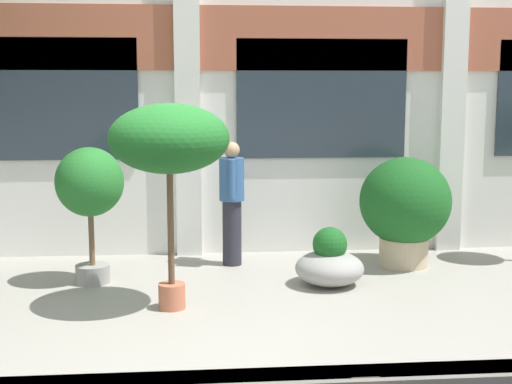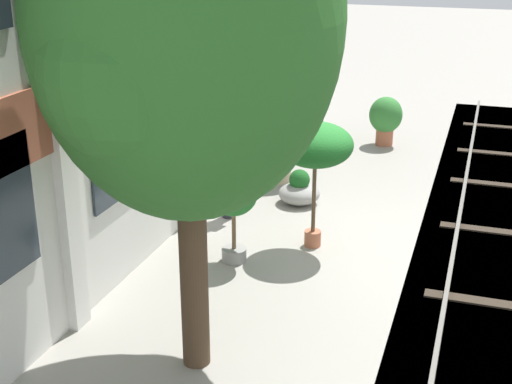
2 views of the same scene
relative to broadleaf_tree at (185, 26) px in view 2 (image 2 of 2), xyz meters
The scene contains 11 objects.
ground_plane 6.11m from the broadleaf_tree, 12.87° to the right, with size 80.00×80.00×0.00m, color #9E998E.
rail_tracks 7.16m from the broadleaf_tree, 41.58° to the right, with size 23.41×2.80×0.43m.
broadleaf_tree is the anchor object (origin of this frame).
potted_plant_fluted_column 11.23m from the broadleaf_tree, ahead, with size 0.85×0.85×1.27m.
potted_plant_terracotta_small 9.50m from the broadleaf_tree, ahead, with size 0.82×0.82×2.18m.
potted_plant_tall_urn 4.74m from the broadleaf_tree, ahead, with size 1.30×1.30×2.26m.
potted_plant_wide_bowl 7.18m from the broadleaf_tree, ahead, with size 0.85×0.85×0.73m.
potted_plant_glazed_jar 7.99m from the broadleaf_tree, ahead, with size 1.23×1.23×1.49m.
potted_plant_low_pan 4.37m from the broadleaf_tree, 10.72° to the left, with size 0.84×0.84×1.70m.
scooter_near_curb 11.63m from the broadleaf_tree, ahead, with size 1.38×0.50×0.98m.
resident_by_doorway 6.02m from the broadleaf_tree, 15.56° to the left, with size 0.34×0.53×1.69m.
Camera 2 is at (-11.51, -2.31, 5.41)m, focal length 50.00 mm.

